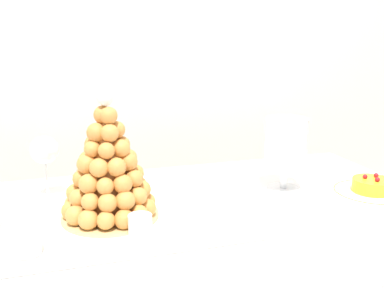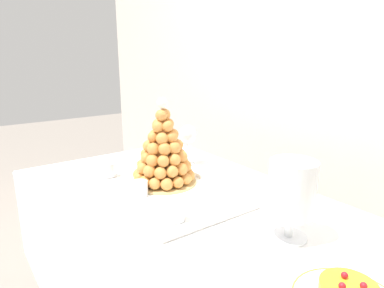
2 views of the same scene
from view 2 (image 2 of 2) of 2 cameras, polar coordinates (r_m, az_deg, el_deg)
backdrop_wall at (r=1.69m, az=25.76°, el=13.39°), size 4.80×0.10×2.50m
buffet_table at (r=1.17m, az=-0.34°, el=-15.52°), size 1.41×0.83×0.78m
serving_tray at (r=1.23m, az=-5.21°, el=-7.64°), size 0.62×0.36×0.02m
croquembouche at (r=1.24m, az=-4.85°, el=-1.28°), size 0.24×0.24×0.32m
dessert_cup_left at (r=1.37m, az=-13.90°, el=-4.32°), size 0.05×0.05×0.05m
dessert_cup_mid_left at (r=1.17m, az=-8.78°, el=-7.48°), size 0.05×0.05×0.05m
dessert_cup_centre at (r=1.00m, az=-2.77°, el=-11.53°), size 0.05×0.05×0.05m
macaron_goblet at (r=0.91m, az=16.53°, el=-7.41°), size 0.12×0.12×0.22m
wine_glass at (r=1.47m, az=-0.72°, el=1.55°), size 0.08×0.08×0.18m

